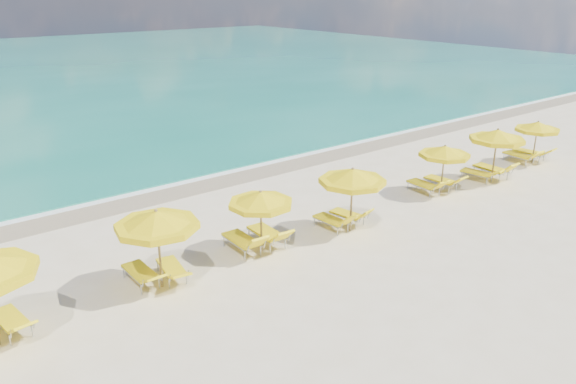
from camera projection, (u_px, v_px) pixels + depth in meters
ground_plane at (315, 236)px, 19.46m from camera, size 120.00×120.00×0.00m
wet_sand_band at (206, 181)px, 24.91m from camera, size 120.00×2.60×0.01m
foam_line at (197, 177)px, 25.50m from camera, size 120.00×1.20×0.03m
whitecap_near at (7, 156)px, 28.51m from camera, size 14.00×0.36×0.05m
whitecap_far at (186, 102)px, 41.79m from camera, size 18.00×0.30×0.05m
umbrella_2 at (157, 221)px, 15.49m from camera, size 2.80×2.80×2.42m
umbrella_3 at (261, 200)px, 17.73m from camera, size 2.67×2.67×2.13m
umbrella_4 at (352, 177)px, 19.17m from camera, size 2.37×2.37×2.37m
umbrella_5 at (445, 152)px, 22.84m from camera, size 2.16×2.16×2.11m
umbrella_6 at (497, 136)px, 24.24m from camera, size 3.13×3.13×2.41m
umbrella_7 at (538, 127)px, 26.84m from camera, size 2.13×2.13×2.11m
lounger_1_right at (12, 325)px, 14.00m from camera, size 0.82×1.86×0.74m
lounger_2_left at (142, 277)px, 16.27m from camera, size 0.64×1.89×0.74m
lounger_2_right at (172, 272)px, 16.59m from camera, size 0.86×1.87×0.65m
lounger_3_left at (243, 245)px, 18.24m from camera, size 0.74×1.98×0.95m
lounger_3_right at (268, 238)px, 18.75m from camera, size 0.77×2.01×0.92m
lounger_4_left at (332, 224)px, 19.92m from camera, size 0.67×1.71×0.83m
lounger_4_right at (348, 218)px, 20.44m from camera, size 0.82×1.71×0.79m
lounger_5_left at (424, 188)px, 23.38m from camera, size 0.73×1.87×0.85m
lounger_5_right at (442, 184)px, 23.92m from camera, size 0.69×1.84×0.81m
lounger_6_left at (478, 176)px, 24.90m from camera, size 0.89×1.89×0.73m
lounger_6_right at (492, 172)px, 25.31m from camera, size 0.76×2.01×0.95m
lounger_7_left at (519, 158)px, 27.36m from camera, size 0.83×1.94×0.88m
lounger_7_right at (530, 155)px, 27.86m from camera, size 0.86×2.02×0.82m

